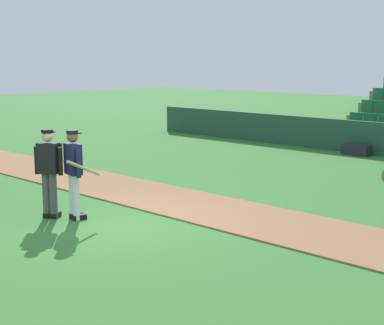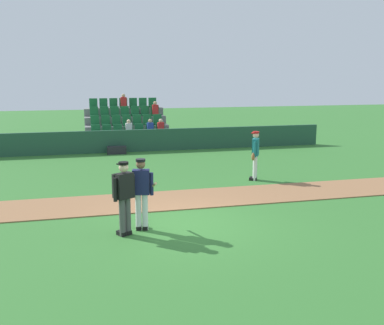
% 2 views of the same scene
% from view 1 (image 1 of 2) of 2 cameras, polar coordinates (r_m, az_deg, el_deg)
% --- Properties ---
extents(ground_plane, '(80.00, 80.00, 0.00)m').
position_cam_1_polar(ground_plane, '(11.05, -7.70, -6.29)').
color(ground_plane, '#33702D').
extents(infield_dirt_path, '(28.00, 2.09, 0.03)m').
position_cam_1_polar(infield_dirt_path, '(12.51, 0.24, -4.20)').
color(infield_dirt_path, '#936642').
rests_on(infield_dirt_path, ground).
extents(batter_navy_jersey, '(0.62, 0.80, 1.76)m').
position_cam_1_polar(batter_navy_jersey, '(11.50, -11.47, -0.80)').
color(batter_navy_jersey, white).
rests_on(batter_navy_jersey, ground).
extents(umpire_home_plate, '(0.54, 0.45, 1.76)m').
position_cam_1_polar(umpire_home_plate, '(11.71, -13.78, -0.54)').
color(umpire_home_plate, '#4C4C4C').
rests_on(umpire_home_plate, ground).
extents(equipment_bag, '(0.90, 0.36, 0.36)m').
position_cam_1_polar(equipment_bag, '(19.85, 15.73, 1.21)').
color(equipment_bag, '#232328').
rests_on(equipment_bag, ground).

